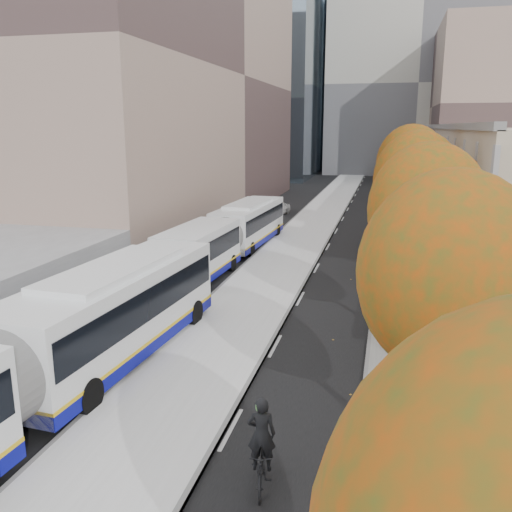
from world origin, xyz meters
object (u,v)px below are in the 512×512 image
(bus_shelter, at_px, (492,316))
(bus_near, at_px, (33,360))
(distant_car, at_px, (277,209))
(bus_far, at_px, (231,233))
(cyclist, at_px, (261,455))

(bus_shelter, relative_size, bus_near, 0.23)
(bus_near, relative_size, distant_car, 5.51)
(bus_near, relative_size, bus_far, 1.12)
(bus_far, distance_m, cyclist, 22.75)
(cyclist, bearing_deg, distant_car, 91.11)
(bus_near, relative_size, cyclist, 8.61)
(bus_near, bearing_deg, bus_shelter, 27.43)
(bus_shelter, bearing_deg, bus_near, -156.36)
(bus_shelter, distance_m, bus_near, 14.10)
(bus_shelter, relative_size, bus_far, 0.25)
(bus_shelter, distance_m, bus_far, 19.47)
(bus_shelter, relative_size, cyclist, 1.94)
(bus_shelter, xyz_separation_m, cyclist, (-5.96, -7.15, -1.35))
(bus_near, bearing_deg, cyclist, -8.41)
(bus_shelter, xyz_separation_m, distant_car, (-13.59, 31.90, -1.58))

